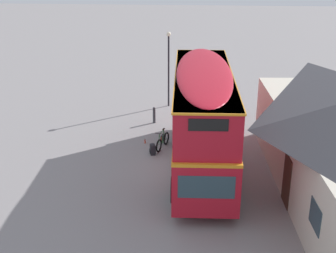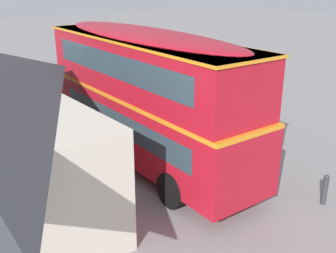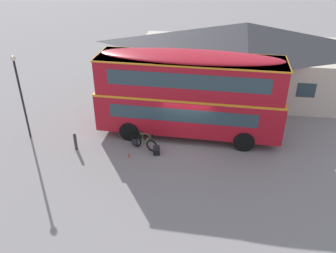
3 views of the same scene
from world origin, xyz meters
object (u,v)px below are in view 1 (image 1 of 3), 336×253
object	(u,v)px
touring_bicycle	(163,141)
kerb_bollard	(154,115)
street_lamp	(169,61)
double_decker_bus	(203,115)
backpack_on_ground	(153,149)
water_bottle_red_squeeze	(145,141)

from	to	relation	value
touring_bicycle	kerb_bollard	distance (m)	3.56
street_lamp	kerb_bollard	xyz separation A→B (m)	(3.07, -0.64, -2.44)
double_decker_bus	backpack_on_ground	size ratio (longest dim) A/B	17.46
street_lamp	backpack_on_ground	bearing A→B (deg)	-2.30
touring_bicycle	backpack_on_ground	distance (m)	0.96
double_decker_bus	backpack_on_ground	bearing A→B (deg)	-117.89
double_decker_bus	touring_bicycle	bearing A→B (deg)	-137.05
double_decker_bus	kerb_bollard	bearing A→B (deg)	-153.73
double_decker_bus	street_lamp	xyz separation A→B (m)	(-8.68, -2.13, 0.30)
touring_bicycle	street_lamp	size ratio (longest dim) A/B	0.34
touring_bicycle	backpack_on_ground	bearing A→B (deg)	-27.00
backpack_on_ground	water_bottle_red_squeeze	bearing A→B (deg)	-158.03
double_decker_bus	water_bottle_red_squeeze	bearing A→B (deg)	-131.44
touring_bicycle	water_bottle_red_squeeze	size ratio (longest dim) A/B	7.07
double_decker_bus	street_lamp	bearing A→B (deg)	-166.20
touring_bicycle	kerb_bollard	bearing A→B (deg)	-167.39
backpack_on_ground	street_lamp	xyz separation A→B (m)	(-7.39, 0.30, 2.64)
double_decker_bus	backpack_on_ground	distance (m)	3.61
kerb_bollard	double_decker_bus	bearing A→B (deg)	26.27
touring_bicycle	backpack_on_ground	size ratio (longest dim) A/B	2.81
double_decker_bus	touring_bicycle	distance (m)	3.70
street_lamp	kerb_bollard	world-z (taller)	street_lamp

